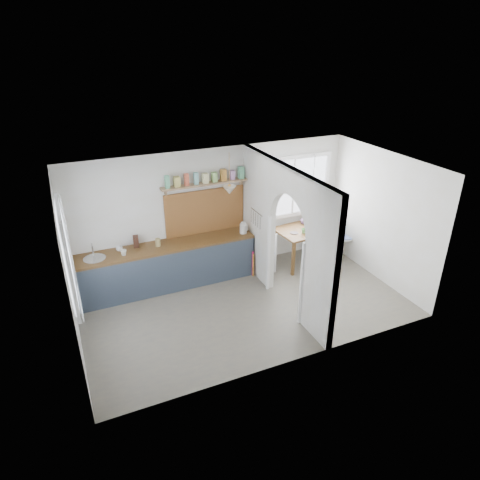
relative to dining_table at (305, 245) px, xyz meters
name	(u,v)px	position (x,y,z in m)	size (l,w,h in m)	color
floor	(247,307)	(-1.89, -1.08, -0.40)	(5.80, 3.20, 0.01)	#6E6754
ceiling	(248,170)	(-1.89, -1.08, 2.20)	(5.80, 3.20, 0.01)	silver
walls	(248,243)	(-1.89, -1.08, 0.90)	(5.81, 3.21, 2.60)	silver
partition	(282,227)	(-1.19, -1.02, 1.05)	(0.12, 3.20, 2.60)	silver
kitchen_window	(66,257)	(-4.76, -1.08, 1.25)	(0.10, 1.16, 1.50)	white
nook_window	(293,186)	(-0.09, 0.48, 1.20)	(1.76, 0.10, 1.30)	white
counter	(167,265)	(-3.02, 0.25, 0.06)	(3.50, 0.60, 0.90)	#4B2E18
sink	(95,259)	(-4.32, 0.22, 0.49)	(0.40, 0.40, 0.02)	#BCBCBC
backsplash	(205,211)	(-2.10, 0.49, 0.95)	(1.65, 0.03, 0.90)	#975B33
shelf	(205,181)	(-2.10, 0.41, 1.61)	(1.75, 0.20, 0.21)	tan
pendant_lamp	(229,190)	(-1.74, 0.07, 1.48)	(0.26, 0.26, 0.16)	silver
utensil_rail	(257,212)	(-1.28, -0.18, 1.05)	(0.02, 0.02, 0.50)	#BCBCBC
dining_table	(305,245)	(0.00, 0.00, 0.00)	(1.27, 0.85, 0.79)	#4B2E18
chair_left	(264,251)	(-0.98, 0.05, 0.04)	(0.40, 0.40, 0.88)	white
chair_right	(344,236)	(0.95, -0.08, 0.08)	(0.44, 0.44, 0.96)	white
kettle	(243,228)	(-1.42, 0.14, 0.62)	(0.19, 0.15, 0.23)	silver
mug_a	(124,253)	(-3.82, 0.13, 0.56)	(0.11, 0.11, 0.10)	silver
mug_b	(119,248)	(-3.86, 0.35, 0.55)	(0.12, 0.12, 0.10)	white
knife_block	(136,241)	(-3.53, 0.39, 0.61)	(0.10, 0.14, 0.22)	#3F2319
jar	(158,242)	(-3.15, 0.24, 0.58)	(0.10, 0.10, 0.15)	#9E8D53
towel_magenta	(253,264)	(-1.31, -0.10, -0.12)	(0.02, 0.03, 0.55)	#C6144F
towel_orange	(253,266)	(-1.31, -0.13, -0.15)	(0.02, 0.03, 0.53)	orange
bowl	(320,228)	(0.25, -0.15, 0.43)	(0.28, 0.28, 0.07)	white
table_cup	(304,231)	(-0.18, -0.17, 0.45)	(0.10, 0.10, 0.10)	#5D9F55
plate	(294,233)	(-0.36, -0.10, 0.40)	(0.16, 0.16, 0.01)	#392D2A
vase	(304,220)	(0.09, 0.25, 0.48)	(0.17, 0.17, 0.17)	#5E4168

